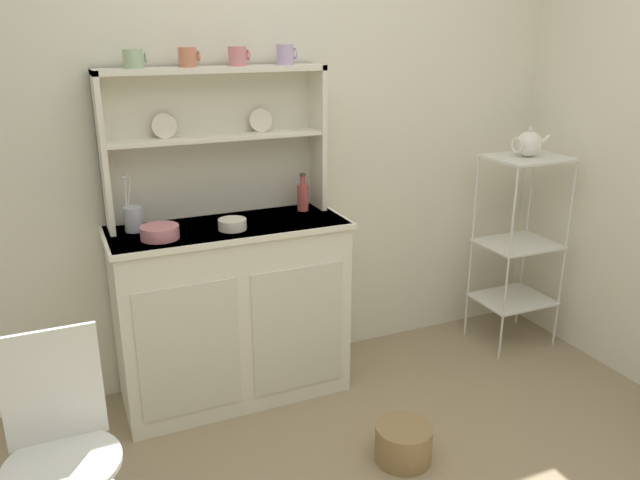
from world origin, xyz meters
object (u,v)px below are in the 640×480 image
at_px(bakers_rack, 519,233).
at_px(porcelain_teapot, 529,144).
at_px(floor_basket, 403,443).
at_px(utensil_jar, 133,218).
at_px(wire_chair, 58,436).
at_px(bowl_mixing_large, 160,232).
at_px(hutch_cabinet, 232,310).
at_px(hutch_shelf_unit, 214,131).
at_px(jam_bottle, 303,196).
at_px(cup_sage_0, 133,59).

height_order(bakers_rack, porcelain_teapot, porcelain_teapot).
xyz_separation_m(floor_basket, utensil_jar, (-0.90, 0.86, 0.86)).
bearing_deg(wire_chair, bowl_mixing_large, 44.55).
distance_m(wire_chair, utensil_jar, 1.06).
bearing_deg(floor_basket, hutch_cabinet, 122.65).
height_order(hutch_shelf_unit, utensil_jar, hutch_shelf_unit).
xyz_separation_m(hutch_cabinet, bowl_mixing_large, (-0.32, -0.07, 0.46)).
relative_size(bakers_rack, porcelain_teapot, 4.82).
xyz_separation_m(jam_bottle, porcelain_teapot, (1.21, -0.19, 0.20)).
bearing_deg(hutch_cabinet, hutch_shelf_unit, 90.00).
height_order(bakers_rack, bowl_mixing_large, bakers_rack).
distance_m(bakers_rack, utensil_jar, 2.05).
xyz_separation_m(hutch_shelf_unit, cup_sage_0, (-0.34, -0.04, 0.33)).
relative_size(hutch_shelf_unit, jam_bottle, 5.52).
xyz_separation_m(wire_chair, jam_bottle, (1.20, 0.90, 0.44)).
xyz_separation_m(hutch_cabinet, jam_bottle, (0.40, 0.09, 0.50)).
height_order(hutch_cabinet, bowl_mixing_large, bowl_mixing_large).
bearing_deg(hutch_shelf_unit, bowl_mixing_large, -143.36).
bearing_deg(cup_sage_0, floor_basket, -47.22).
xyz_separation_m(hutch_cabinet, porcelain_teapot, (1.62, -0.10, 0.70)).
relative_size(bakers_rack, jam_bottle, 5.87).
bearing_deg(utensil_jar, bakers_rack, -5.15).
bearing_deg(utensil_jar, hutch_cabinet, -10.96).
height_order(wire_chair, floor_basket, wire_chair).
distance_m(hutch_shelf_unit, bowl_mixing_large, 0.55).
bearing_deg(jam_bottle, utensil_jar, -179.44).
relative_size(wire_chair, cup_sage_0, 8.80).
distance_m(hutch_shelf_unit, utensil_jar, 0.54).
height_order(floor_basket, cup_sage_0, cup_sage_0).
bearing_deg(bakers_rack, hutch_cabinet, 176.33).
distance_m(hutch_shelf_unit, cup_sage_0, 0.47).
distance_m(hutch_shelf_unit, porcelain_teapot, 1.64).
height_order(bakers_rack, floor_basket, bakers_rack).
distance_m(cup_sage_0, jam_bottle, 0.99).
bearing_deg(porcelain_teapot, utensil_jar, 174.85).
bearing_deg(bowl_mixing_large, hutch_shelf_unit, 36.64).
distance_m(bakers_rack, porcelain_teapot, 0.50).
relative_size(bakers_rack, utensil_jar, 4.38).
bearing_deg(floor_basket, wire_chair, -178.43).
distance_m(hutch_shelf_unit, wire_chair, 1.48).
bearing_deg(hutch_cabinet, porcelain_teapot, -3.67).
relative_size(hutch_shelf_unit, floor_basket, 4.26).
xyz_separation_m(floor_basket, porcelain_teapot, (1.12, 0.68, 1.07)).
bearing_deg(bakers_rack, cup_sage_0, 173.40).
xyz_separation_m(floor_basket, bowl_mixing_large, (-0.82, 0.71, 0.83)).
distance_m(cup_sage_0, utensil_jar, 0.68).
xyz_separation_m(hutch_shelf_unit, bakers_rack, (1.62, -0.27, -0.63)).
bearing_deg(bakers_rack, utensil_jar, 174.85).
bearing_deg(jam_bottle, hutch_shelf_unit, 169.11).
xyz_separation_m(hutch_cabinet, utensil_jar, (-0.40, 0.08, 0.49)).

